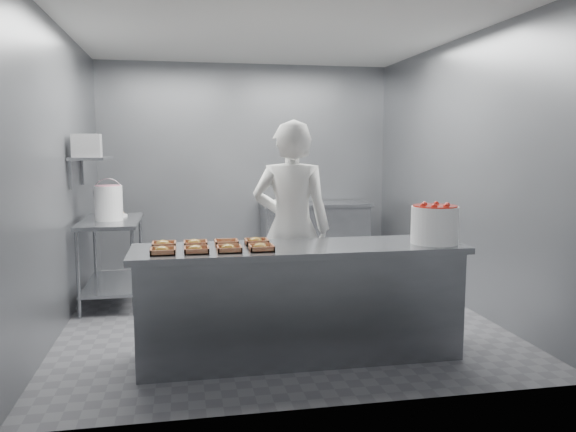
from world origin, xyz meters
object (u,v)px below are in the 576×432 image
at_px(tray_1, 196,249).
at_px(strawberry_tub, 435,223).
at_px(tray_3, 261,247).
at_px(tray_5, 195,243).
at_px(back_counter, 315,235).
at_px(appliance, 87,146).
at_px(tray_2, 229,248).
at_px(tray_4, 164,244).
at_px(service_counter, 300,301).
at_px(tray_0, 163,251).
at_px(prep_table, 112,248).
at_px(worker, 291,228).
at_px(tray_6, 226,243).
at_px(tray_7, 256,241).
at_px(glaze_bucket, 109,202).

xyz_separation_m(tray_1, strawberry_tub, (1.89, 0.04, 0.14)).
bearing_deg(tray_3, tray_5, 150.74).
bearing_deg(back_counter, appliance, -150.09).
relative_size(tray_2, tray_4, 1.00).
height_order(service_counter, tray_0, tray_0).
xyz_separation_m(prep_table, worker, (1.71, -1.33, 0.36)).
xyz_separation_m(tray_2, tray_5, (-0.24, 0.27, 0.00)).
distance_m(tray_6, appliance, 2.14).
relative_size(tray_6, tray_7, 1.00).
relative_size(service_counter, glaze_bucket, 5.87).
height_order(tray_3, tray_7, same).
xyz_separation_m(tray_4, strawberry_tub, (2.13, -0.23, 0.14)).
relative_size(back_counter, tray_0, 8.01).
height_order(tray_2, appliance, appliance).
distance_m(service_counter, strawberry_tub, 1.24).
distance_m(prep_table, tray_4, 1.94).
xyz_separation_m(tray_0, tray_2, (0.48, 0.00, 0.00)).
bearing_deg(service_counter, strawberry_tub, -5.14).
relative_size(tray_6, worker, 0.10).
distance_m(tray_5, appliance, 2.00).
distance_m(worker, appliance, 2.28).
bearing_deg(prep_table, tray_0, -73.82).
height_order(tray_6, glaze_bucket, glaze_bucket).
height_order(tray_7, strawberry_tub, strawberry_tub).
height_order(tray_5, tray_7, same).
distance_m(tray_5, tray_6, 0.24).
relative_size(prep_table, strawberry_tub, 3.23).
relative_size(tray_4, worker, 0.10).
distance_m(back_counter, tray_1, 3.82).
bearing_deg(tray_2, tray_6, 89.36).
bearing_deg(tray_2, tray_3, 0.00).
distance_m(tray_1, strawberry_tub, 1.89).
bearing_deg(tray_2, tray_5, 131.75).
bearing_deg(tray_1, worker, 41.18).
relative_size(tray_4, strawberry_tub, 0.50).
bearing_deg(tray_3, tray_6, 131.39).
xyz_separation_m(tray_3, glaze_bucket, (-1.33, 2.01, 0.17)).
relative_size(prep_table, tray_3, 6.40).
relative_size(tray_3, worker, 0.10).
bearing_deg(tray_3, worker, 63.19).
xyz_separation_m(tray_3, appliance, (-1.49, 1.82, 0.76)).
height_order(tray_5, worker, worker).
bearing_deg(tray_0, tray_4, 90.00).
bearing_deg(appliance, worker, -33.25).
xyz_separation_m(service_counter, tray_0, (-1.05, -0.13, 0.47)).
distance_m(tray_0, tray_7, 0.77).
bearing_deg(tray_6, tray_2, -90.64).
xyz_separation_m(tray_1, tray_4, (-0.24, 0.27, 0.00)).
bearing_deg(strawberry_tub, service_counter, 174.86).
distance_m(tray_1, tray_5, 0.27).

